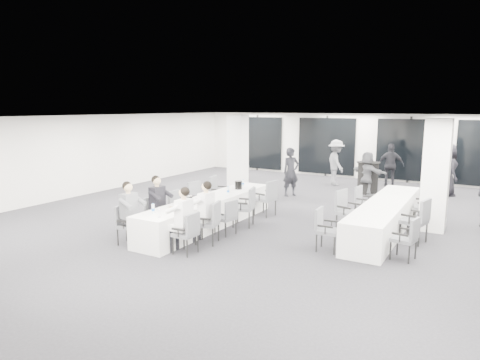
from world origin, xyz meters
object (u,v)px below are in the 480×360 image
(chair_side_right_near, at_px, (408,236))
(banquet_table_side, at_px, (385,217))
(cocktail_table, at_px, (368,178))
(chair_main_right_second, at_px, (211,220))
(chair_side_left_far, at_px, (363,200))
(standing_guest_a, at_px, (291,169))
(ice_bucket_far, at_px, (238,185))
(chair_main_left_fourth, at_px, (198,197))
(chair_side_left_mid, at_px, (346,208))
(chair_main_left_mid, at_px, (178,205))
(chair_main_right_near, at_px, (188,231))
(standing_guest_c, at_px, (336,160))
(chair_main_left_near, at_px, (126,222))
(chair_main_right_far, at_px, (268,196))
(standing_guest_d, at_px, (391,162))
(chair_main_left_far, at_px, (218,191))
(chair_side_left_near, at_px, (325,227))
(chair_main_right_fourth, at_px, (247,204))
(ice_bucket_near, at_px, (188,201))
(chair_main_left_second, at_px, (155,213))
(chair_side_right_mid, at_px, (418,218))
(standing_guest_g, at_px, (244,155))
(chair_side_right_far, at_px, (427,204))
(chair_main_right_mid, at_px, (228,215))
(banquet_table_main, at_px, (210,212))
(standing_guest_e, at_px, (448,166))

(chair_side_right_near, bearing_deg, banquet_table_side, 34.20)
(cocktail_table, bearing_deg, chair_main_right_second, -102.24)
(chair_side_left_far, xyz_separation_m, standing_guest_a, (-2.96, 1.81, 0.45))
(chair_main_right_second, distance_m, ice_bucket_far, 2.75)
(chair_main_left_fourth, bearing_deg, chair_side_left_mid, 108.12)
(chair_main_left_mid, relative_size, chair_main_right_near, 1.00)
(chair_side_left_far, bearing_deg, standing_guest_c, -146.52)
(chair_main_left_near, relative_size, chair_main_right_far, 0.86)
(chair_main_left_fourth, distance_m, standing_guest_d, 8.44)
(chair_main_left_far, distance_m, chair_side_left_near, 4.53)
(chair_main_right_fourth, distance_m, ice_bucket_near, 1.69)
(chair_main_left_second, relative_size, standing_guest_a, 0.46)
(cocktail_table, bearing_deg, chair_side_right_mid, -65.39)
(chair_main_left_mid, bearing_deg, chair_side_right_mid, 101.48)
(chair_main_left_far, relative_size, standing_guest_g, 0.48)
(standing_guest_c, relative_size, standing_guest_d, 1.06)
(chair_side_left_mid, xyz_separation_m, chair_side_right_far, (1.67, 1.58, -0.02))
(chair_main_right_second, distance_m, chair_main_right_mid, 0.74)
(chair_side_right_near, bearing_deg, chair_main_left_second, 111.24)
(cocktail_table, height_order, chair_side_left_near, cocktail_table)
(chair_main_right_fourth, bearing_deg, chair_side_left_far, -60.24)
(chair_side_right_mid, distance_m, standing_guest_c, 7.47)
(chair_main_left_near, bearing_deg, chair_main_right_second, 106.54)
(chair_main_left_near, relative_size, chair_main_left_fourth, 0.89)
(chair_main_left_fourth, distance_m, chair_side_left_near, 4.17)
(chair_main_left_far, relative_size, chair_side_right_mid, 0.98)
(banquet_table_main, bearing_deg, standing_guest_d, 70.39)
(chair_main_left_far, relative_size, standing_guest_e, 0.49)
(chair_main_right_far, height_order, standing_guest_d, standing_guest_d)
(chair_main_left_second, bearing_deg, chair_main_left_near, 10.74)
(banquet_table_main, height_order, banquet_table_side, same)
(chair_main_right_near, bearing_deg, standing_guest_e, -23.28)
(cocktail_table, xyz_separation_m, chair_main_left_far, (-3.32, -4.77, 0.00))
(chair_main_left_mid, distance_m, ice_bucket_near, 1.21)
(chair_main_right_near, bearing_deg, standing_guest_a, 5.25)
(chair_side_right_mid, height_order, standing_guest_e, standing_guest_e)
(banquet_table_side, height_order, standing_guest_d, standing_guest_d)
(chair_main_left_mid, relative_size, chair_side_right_mid, 0.86)
(chair_main_left_second, relative_size, chair_side_right_near, 0.99)
(chair_main_left_second, bearing_deg, chair_side_left_near, 112.26)
(standing_guest_a, bearing_deg, banquet_table_main, -146.67)
(banquet_table_main, bearing_deg, chair_main_left_second, -125.50)
(chair_side_right_far, bearing_deg, standing_guest_a, 57.18)
(chair_side_right_near, xyz_separation_m, standing_guest_g, (-7.71, 6.85, 0.55))
(standing_guest_g, bearing_deg, chair_main_left_second, -32.80)
(chair_main_left_mid, height_order, chair_main_right_second, chair_main_right_second)
(chair_main_left_mid, xyz_separation_m, standing_guest_g, (-2.00, 7.02, 0.55))
(chair_side_right_near, relative_size, standing_guest_e, 0.43)
(standing_guest_e, xyz_separation_m, ice_bucket_far, (-4.95, -6.01, -0.16))
(chair_side_left_near, bearing_deg, standing_guest_d, 179.10)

